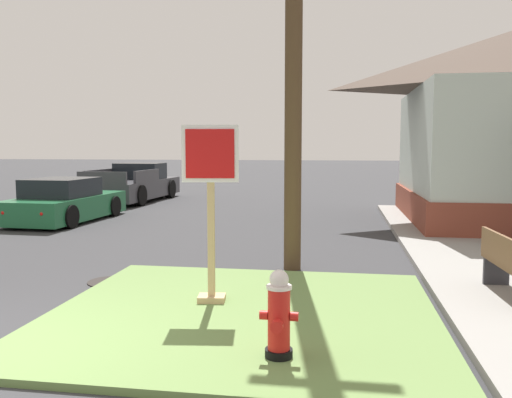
{
  "coord_description": "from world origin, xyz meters",
  "views": [
    {
      "loc": [
        3.68,
        -4.58,
        2.14
      ],
      "look_at": [
        2.22,
        4.59,
        1.22
      ],
      "focal_mm": 37.07,
      "sensor_mm": 36.0,
      "label": 1
    }
  ],
  "objects": [
    {
      "name": "grass_corner_patch",
      "position": [
        2.5,
        1.79,
        0.04
      ],
      "size": [
        4.82,
        4.51,
        0.08
      ],
      "primitive_type": "cube",
      "color": "#668447",
      "rests_on": "ground"
    },
    {
      "name": "sidewalk_strip",
      "position": [
        6.11,
        5.9,
        0.06
      ],
      "size": [
        2.2,
        16.45,
        0.12
      ],
      "primitive_type": "cube",
      "color": "gray",
      "rests_on": "ground"
    },
    {
      "name": "fire_hydrant",
      "position": [
        3.11,
        0.41,
        0.49
      ],
      "size": [
        0.38,
        0.34,
        0.87
      ],
      "color": "black",
      "rests_on": "grass_corner_patch"
    },
    {
      "name": "stop_sign",
      "position": [
        2.01,
        2.13,
        1.24
      ],
      "size": [
        0.74,
        0.32,
        2.34
      ],
      "color": "tan",
      "rests_on": "grass_corner_patch"
    },
    {
      "name": "manhole_cover",
      "position": [
        0.1,
        3.16,
        0.01
      ],
      "size": [
        0.7,
        0.7,
        0.02
      ],
      "primitive_type": "cylinder",
      "color": "black",
      "rests_on": "ground"
    },
    {
      "name": "parked_sedan_green",
      "position": [
        -4.14,
        9.5,
        0.54
      ],
      "size": [
        2.06,
        4.15,
        1.25
      ],
      "color": "#1E6038",
      "rests_on": "ground"
    },
    {
      "name": "pickup_truck_charcoal",
      "position": [
        -4.38,
        15.29,
        0.62
      ],
      "size": [
        2.33,
        5.27,
        1.48
      ],
      "color": "#38383D",
      "rests_on": "ground"
    },
    {
      "name": "street_bench",
      "position": [
        5.95,
        2.78,
        0.59
      ],
      "size": [
        0.49,
        1.61,
        0.85
      ],
      "color": "brown",
      "rests_on": "sidewalk_strip"
    },
    {
      "name": "utility_pole",
      "position": [
        2.88,
        4.52,
        4.44
      ],
      "size": [
        1.57,
        0.3,
        8.54
      ],
      "color": "#4C3823",
      "rests_on": "ground"
    }
  ]
}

